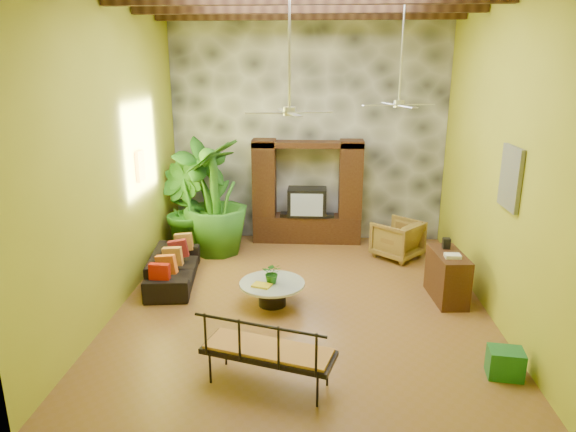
# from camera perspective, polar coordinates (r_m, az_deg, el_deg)

# --- Properties ---
(ground) EXTENTS (7.00, 7.00, 0.00)m
(ground) POSITION_cam_1_polar(r_m,az_deg,el_deg) (8.79, 1.61, -9.48)
(ground) COLOR brown
(ground) RESTS_ON ground
(back_wall) EXTENTS (6.00, 0.02, 5.00)m
(back_wall) POSITION_cam_1_polar(r_m,az_deg,el_deg) (11.48, 2.26, 9.71)
(back_wall) COLOR #9EA224
(back_wall) RESTS_ON ground
(left_wall) EXTENTS (0.02, 7.00, 5.00)m
(left_wall) POSITION_cam_1_polar(r_m,az_deg,el_deg) (8.64, -18.71, 6.65)
(left_wall) COLOR #9EA224
(left_wall) RESTS_ON ground
(right_wall) EXTENTS (0.02, 7.00, 5.00)m
(right_wall) POSITION_cam_1_polar(r_m,az_deg,el_deg) (8.49, 22.57, 6.10)
(right_wall) COLOR #9EA224
(right_wall) RESTS_ON ground
(stone_accent_wall) EXTENTS (5.98, 0.10, 4.98)m
(stone_accent_wall) POSITION_cam_1_polar(r_m,az_deg,el_deg) (11.42, 2.25, 9.68)
(stone_accent_wall) COLOR #36383D
(stone_accent_wall) RESTS_ON ground
(entertainment_center) EXTENTS (2.40, 0.55, 2.30)m
(entertainment_center) POSITION_cam_1_polar(r_m,az_deg,el_deg) (11.41, 2.13, 1.82)
(entertainment_center) COLOR black
(entertainment_center) RESTS_ON ground
(ceiling_fan_front) EXTENTS (1.28, 1.28, 1.86)m
(ceiling_fan_front) POSITION_cam_1_polar(r_m,az_deg,el_deg) (7.53, 0.16, 13.10)
(ceiling_fan_front) COLOR #BCBCC1
(ceiling_fan_front) RESTS_ON ceiling
(ceiling_fan_back) EXTENTS (1.28, 1.28, 1.86)m
(ceiling_fan_back) POSITION_cam_1_polar(r_m,az_deg,el_deg) (9.22, 12.29, 13.35)
(ceiling_fan_back) COLOR #BCBCC1
(ceiling_fan_back) RESTS_ON ceiling
(wall_art_mask) EXTENTS (0.06, 0.32, 0.55)m
(wall_art_mask) POSITION_cam_1_polar(r_m,az_deg,el_deg) (9.61, -16.10, 5.36)
(wall_art_mask) COLOR yellow
(wall_art_mask) RESTS_ON left_wall
(wall_art_painting) EXTENTS (0.06, 0.70, 0.90)m
(wall_art_painting) POSITION_cam_1_polar(r_m,az_deg,el_deg) (7.95, 23.50, 3.90)
(wall_art_painting) COLOR #296898
(wall_art_painting) RESTS_ON right_wall
(sofa) EXTENTS (0.99, 2.03, 0.57)m
(sofa) POSITION_cam_1_polar(r_m,az_deg,el_deg) (9.65, -12.61, -5.59)
(sofa) COLOR black
(sofa) RESTS_ON ground
(wicker_armchair) EXTENTS (1.20, 1.20, 0.79)m
(wicker_armchair) POSITION_cam_1_polar(r_m,az_deg,el_deg) (10.82, 12.05, -2.52)
(wicker_armchair) COLOR olive
(wicker_armchair) RESTS_ON ground
(tall_plant_a) EXTENTS (1.51, 1.47, 2.39)m
(tall_plant_a) POSITION_cam_1_polar(r_m,az_deg,el_deg) (11.05, -9.34, 2.36)
(tall_plant_a) COLOR #1E5716
(tall_plant_a) RESTS_ON ground
(tall_plant_b) EXTENTS (1.37, 1.35, 1.94)m
(tall_plant_b) POSITION_cam_1_polar(r_m,az_deg,el_deg) (10.93, -11.48, 0.88)
(tall_plant_b) COLOR #266A1C
(tall_plant_b) RESTS_ON ground
(tall_plant_c) EXTENTS (1.64, 1.64, 2.42)m
(tall_plant_c) POSITION_cam_1_polar(r_m,az_deg,el_deg) (10.74, -8.08, 2.09)
(tall_plant_c) COLOR #276119
(tall_plant_c) RESTS_ON ground
(coffee_table) EXTENTS (1.08, 1.08, 0.40)m
(coffee_table) POSITION_cam_1_polar(r_m,az_deg,el_deg) (8.58, -1.77, -8.26)
(coffee_table) COLOR black
(coffee_table) RESTS_ON ground
(centerpiece_plant) EXTENTS (0.33, 0.29, 0.36)m
(centerpiece_plant) POSITION_cam_1_polar(r_m,az_deg,el_deg) (8.44, -1.75, -6.31)
(centerpiece_plant) COLOR #1D5D18
(centerpiece_plant) RESTS_ON coffee_table
(yellow_tray) EXTENTS (0.34, 0.29, 0.03)m
(yellow_tray) POSITION_cam_1_polar(r_m,az_deg,el_deg) (8.38, -2.94, -7.71)
(yellow_tray) COLOR gold
(yellow_tray) RESTS_ON coffee_table
(iron_bench) EXTENTS (1.73, 1.04, 0.57)m
(iron_bench) POSITION_cam_1_polar(r_m,az_deg,el_deg) (6.42, -2.27, -14.61)
(iron_bench) COLOR black
(iron_bench) RESTS_ON ground
(side_console) EXTENTS (0.55, 1.07, 0.83)m
(side_console) POSITION_cam_1_polar(r_m,az_deg,el_deg) (9.12, 17.28, -6.42)
(side_console) COLOR #391B12
(side_console) RESTS_ON ground
(green_bin) EXTENTS (0.47, 0.37, 0.38)m
(green_bin) POSITION_cam_1_polar(r_m,az_deg,el_deg) (7.34, 22.98, -14.81)
(green_bin) COLOR #207921
(green_bin) RESTS_ON ground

